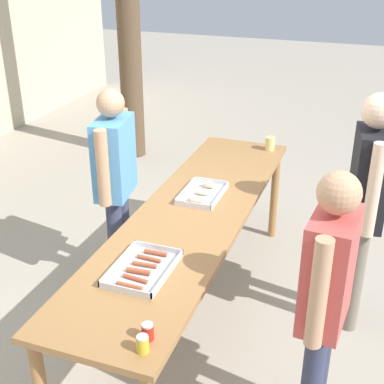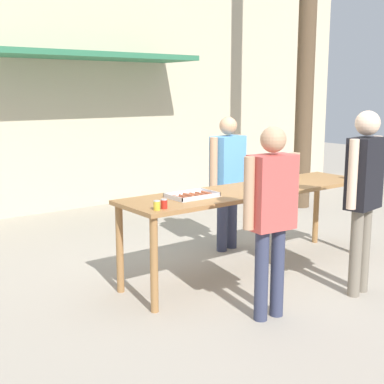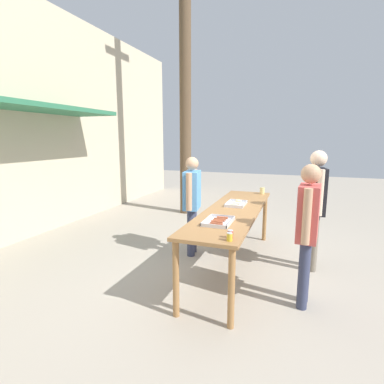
% 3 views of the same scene
% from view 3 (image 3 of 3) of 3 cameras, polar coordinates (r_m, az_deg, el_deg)
% --- Properties ---
extents(ground_plane, '(24.00, 24.00, 0.00)m').
position_cam_3_polar(ground_plane, '(4.60, 7.60, -14.07)').
color(ground_plane, '#A39989').
extents(building_facade_back, '(12.00, 1.11, 4.50)m').
position_cam_3_polar(building_facade_back, '(6.36, -30.45, 12.21)').
color(building_facade_back, beige).
rests_on(building_facade_back, ground).
extents(serving_table, '(2.94, 0.72, 0.89)m').
position_cam_3_polar(serving_table, '(4.33, 7.85, -4.40)').
color(serving_table, olive).
rests_on(serving_table, ground).
extents(food_tray_sausages, '(0.45, 0.31, 0.04)m').
position_cam_3_polar(food_tray_sausages, '(3.59, 5.05, -5.67)').
color(food_tray_sausages, silver).
rests_on(food_tray_sausages, serving_table).
extents(food_tray_buns, '(0.42, 0.27, 0.06)m').
position_cam_3_polar(food_tray_buns, '(4.56, 8.42, -2.22)').
color(food_tray_buns, silver).
rests_on(food_tray_buns, serving_table).
extents(condiment_jar_mustard, '(0.06, 0.06, 0.08)m').
position_cam_3_polar(condiment_jar_mustard, '(2.99, 7.18, -8.46)').
color(condiment_jar_mustard, gold).
rests_on(condiment_jar_mustard, serving_table).
extents(condiment_jar_ketchup, '(0.06, 0.06, 0.08)m').
position_cam_3_polar(condiment_jar_ketchup, '(3.07, 7.29, -7.96)').
color(condiment_jar_ketchup, '#B22319').
rests_on(condiment_jar_ketchup, serving_table).
extents(beer_cup, '(0.08, 0.08, 0.12)m').
position_cam_3_polar(beer_cup, '(5.54, 13.22, 0.26)').
color(beer_cup, '#DBC67A').
rests_on(beer_cup, serving_table).
extents(person_server_behind_table, '(0.59, 0.29, 1.59)m').
position_cam_3_polar(person_server_behind_table, '(4.79, -0.00, -1.07)').
color(person_server_behind_table, '#333851').
rests_on(person_server_behind_table, ground).
extents(person_customer_holding_hotdog, '(0.56, 0.24, 1.62)m').
position_cam_3_polar(person_customer_holding_hotdog, '(3.53, 21.16, -5.57)').
color(person_customer_holding_hotdog, '#333851').
rests_on(person_customer_holding_hotdog, ground).
extents(person_customer_with_cup, '(0.53, 0.26, 1.72)m').
position_cam_3_polar(person_customer_with_cup, '(4.56, 22.51, -1.22)').
color(person_customer_with_cup, '#756B5B').
rests_on(person_customer_with_cup, ground).
extents(utility_pole, '(1.10, 0.28, 6.86)m').
position_cam_3_polar(utility_pole, '(7.65, -1.30, 22.30)').
color(utility_pole, brown).
rests_on(utility_pole, ground).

